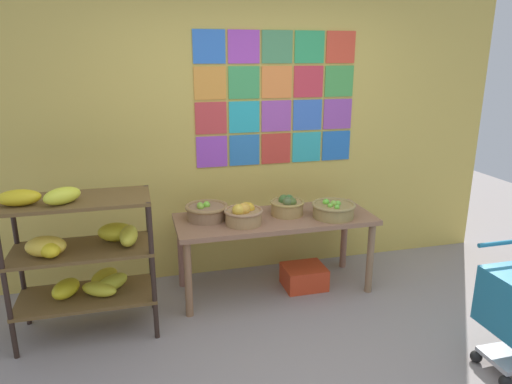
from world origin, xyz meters
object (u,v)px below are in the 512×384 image
at_px(banana_shelf_unit, 82,251).
at_px(fruit_basket_back_right, 243,214).
at_px(produce_crate_under_table, 304,277).
at_px(fruit_basket_back_left, 287,206).
at_px(fruit_basket_left, 333,209).
at_px(display_table, 275,226).
at_px(fruit_basket_right, 207,211).

relative_size(banana_shelf_unit, fruit_basket_back_right, 3.61).
bearing_deg(banana_shelf_unit, produce_crate_under_table, 8.20).
height_order(fruit_basket_back_left, produce_crate_under_table, fruit_basket_back_left).
height_order(fruit_basket_left, fruit_basket_back_right, fruit_basket_back_right).
bearing_deg(fruit_basket_left, produce_crate_under_table, 156.17).
xyz_separation_m(fruit_basket_left, produce_crate_under_table, (-0.21, 0.09, -0.64)).
bearing_deg(display_table, fruit_basket_right, 170.41).
bearing_deg(fruit_basket_left, banana_shelf_unit, -175.28).
xyz_separation_m(fruit_basket_back_right, produce_crate_under_table, (0.56, 0.07, -0.66)).
distance_m(fruit_basket_left, fruit_basket_back_right, 0.77).
xyz_separation_m(fruit_basket_back_right, fruit_basket_back_left, (0.41, 0.13, -0.00)).
height_order(banana_shelf_unit, display_table, banana_shelf_unit).
height_order(banana_shelf_unit, fruit_basket_left, banana_shelf_unit).
relative_size(fruit_basket_left, fruit_basket_back_left, 1.25).
bearing_deg(fruit_basket_left, fruit_basket_back_left, 156.57).
distance_m(fruit_basket_right, fruit_basket_back_left, 0.69).
xyz_separation_m(fruit_basket_right, fruit_basket_back_left, (0.68, -0.06, 0.01)).
xyz_separation_m(display_table, fruit_basket_right, (-0.56, 0.10, 0.15)).
bearing_deg(fruit_basket_right, fruit_basket_back_right, -35.91).
bearing_deg(fruit_basket_back_left, fruit_basket_left, -23.43).
height_order(fruit_basket_right, fruit_basket_back_right, fruit_basket_back_right).
bearing_deg(display_table, produce_crate_under_table, -6.78).
height_order(fruit_basket_left, fruit_basket_back_left, fruit_basket_back_left).
relative_size(fruit_basket_back_left, produce_crate_under_table, 0.81).
xyz_separation_m(fruit_basket_back_left, produce_crate_under_table, (0.15, -0.06, -0.65)).
distance_m(display_table, fruit_basket_back_left, 0.20).
distance_m(display_table, fruit_basket_left, 0.51).
bearing_deg(produce_crate_under_table, fruit_basket_back_right, -173.25).
bearing_deg(fruit_basket_back_left, fruit_basket_back_right, -162.73).
distance_m(fruit_basket_left, produce_crate_under_table, 0.68).
bearing_deg(banana_shelf_unit, fruit_basket_left, 4.72).
height_order(display_table, fruit_basket_back_right, fruit_basket_back_right).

